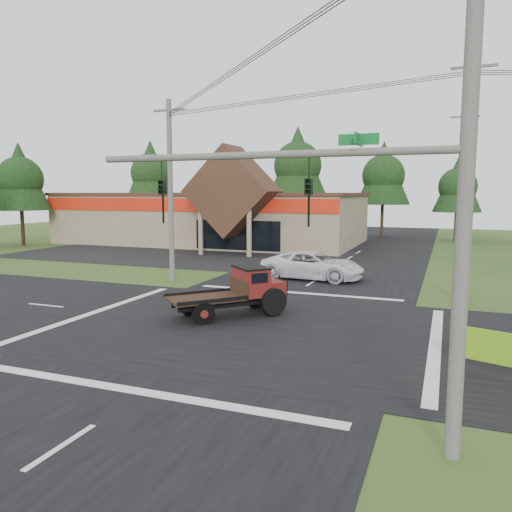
% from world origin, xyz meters
% --- Properties ---
extents(ground, '(120.00, 120.00, 0.00)m').
position_xyz_m(ground, '(0.00, 0.00, 0.00)').
color(ground, '#2B4619').
rests_on(ground, ground).
extents(road_ns, '(12.00, 120.00, 0.02)m').
position_xyz_m(road_ns, '(0.00, 0.00, 0.01)').
color(road_ns, black).
rests_on(road_ns, ground).
extents(road_ew, '(120.00, 12.00, 0.02)m').
position_xyz_m(road_ew, '(0.00, 0.00, 0.01)').
color(road_ew, black).
rests_on(road_ew, ground).
extents(parking_apron, '(28.00, 14.00, 0.02)m').
position_xyz_m(parking_apron, '(-14.00, 19.00, 0.01)').
color(parking_apron, black).
rests_on(parking_apron, ground).
extents(cvs_building, '(30.40, 18.20, 9.19)m').
position_xyz_m(cvs_building, '(-15.70, 29.57, 2.78)').
color(cvs_building, gray).
rests_on(cvs_building, ground).
extents(traffic_signal_mast, '(8.12, 0.24, 7.00)m').
position_xyz_m(traffic_signal_mast, '(5.82, -7.50, 4.43)').
color(traffic_signal_mast, '#595651').
rests_on(traffic_signal_mast, ground).
extents(utility_pole_nr, '(2.00, 0.30, 11.00)m').
position_xyz_m(utility_pole_nr, '(7.50, -7.50, 5.64)').
color(utility_pole_nr, '#595651').
rests_on(utility_pole_nr, ground).
extents(utility_pole_nw, '(2.00, 0.30, 10.50)m').
position_xyz_m(utility_pole_nw, '(-8.00, 8.00, 5.39)').
color(utility_pole_nw, '#595651').
rests_on(utility_pole_nw, ground).
extents(utility_pole_ne, '(2.00, 0.30, 11.50)m').
position_xyz_m(utility_pole_ne, '(8.00, 8.00, 5.89)').
color(utility_pole_ne, '#595651').
rests_on(utility_pole_ne, ground).
extents(utility_pole_n, '(2.00, 0.30, 11.20)m').
position_xyz_m(utility_pole_n, '(8.00, 22.00, 5.74)').
color(utility_pole_n, '#595651').
rests_on(utility_pole_n, ground).
extents(tree_row_a, '(6.72, 6.72, 12.12)m').
position_xyz_m(tree_row_a, '(-30.00, 40.00, 8.05)').
color(tree_row_a, '#332316').
rests_on(tree_row_a, ground).
extents(tree_row_b, '(5.60, 5.60, 10.10)m').
position_xyz_m(tree_row_b, '(-20.00, 42.00, 6.70)').
color(tree_row_b, '#332316').
rests_on(tree_row_b, ground).
extents(tree_row_c, '(7.28, 7.28, 13.13)m').
position_xyz_m(tree_row_c, '(-10.00, 41.00, 8.72)').
color(tree_row_c, '#332316').
rests_on(tree_row_c, ground).
extents(tree_row_d, '(6.16, 6.16, 11.11)m').
position_xyz_m(tree_row_d, '(0.00, 42.00, 7.38)').
color(tree_row_d, '#332316').
rests_on(tree_row_d, ground).
extents(tree_row_e, '(5.04, 5.04, 9.09)m').
position_xyz_m(tree_row_e, '(8.00, 40.00, 6.03)').
color(tree_row_e, '#332316').
rests_on(tree_row_e, ground).
extents(tree_side_w, '(5.60, 5.60, 10.10)m').
position_xyz_m(tree_side_w, '(-32.00, 20.00, 6.70)').
color(tree_side_w, '#332316').
rests_on(tree_side_w, ground).
extents(antique_flatbed_truck, '(4.85, 5.01, 2.11)m').
position_xyz_m(antique_flatbed_truck, '(-1.25, 1.26, 1.06)').
color(antique_flatbed_truck, '#5D1D0D').
rests_on(antique_flatbed_truck, ground).
extents(white_pickup, '(6.26, 3.17, 1.70)m').
position_xyz_m(white_pickup, '(-0.30, 11.47, 0.85)').
color(white_pickup, white).
rests_on(white_pickup, ground).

